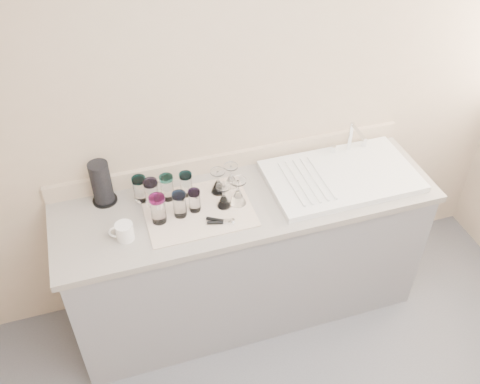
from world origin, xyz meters
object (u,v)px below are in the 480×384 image
object	(u,v)px
goblet_front_left	(224,199)
white_mug	(124,232)
tumbler_cyan	(167,187)
tumbler_purple	(186,184)
goblet_front_right	(238,195)
sink_unit	(341,176)
tumbler_extra	(140,189)
tumbler_magenta	(158,209)
paper_towel_roll	(101,183)
tumbler_blue	(180,204)
can_opener	(221,221)
tumbler_lavender	(194,200)
goblet_back_right	(231,179)
tumbler_teal	(152,192)
goblet_back_left	(218,185)

from	to	relation	value
goblet_front_left	white_mug	world-z (taller)	goblet_front_left
tumbler_cyan	white_mug	distance (m)	0.34
tumbler_purple	goblet_front_left	distance (m)	0.22
goblet_front_left	goblet_front_right	xyz separation A→B (m)	(0.08, 0.00, 0.01)
sink_unit	tumbler_extra	xyz separation A→B (m)	(-1.09, 0.15, 0.06)
tumbler_cyan	tumbler_purple	xyz separation A→B (m)	(0.10, 0.00, -0.00)
tumbler_extra	tumbler_cyan	bearing A→B (deg)	-12.38
tumbler_magenta	paper_towel_roll	bearing A→B (deg)	135.08
tumbler_purple	sink_unit	bearing A→B (deg)	-8.01
tumbler_blue	can_opener	distance (m)	0.22
tumbler_lavender	goblet_back_right	size ratio (longest dim) A/B	0.92
white_mug	goblet_front_left	bearing A→B (deg)	7.99
tumbler_cyan	tumbler_lavender	bearing A→B (deg)	-48.91
tumbler_extra	paper_towel_roll	size ratio (longest dim) A/B	0.59
tumbler_cyan	tumbler_lavender	size ratio (longest dim) A/B	1.15
tumbler_cyan	tumbler_blue	distance (m)	0.15
tumbler_extra	goblet_front_right	xyz separation A→B (m)	(0.48, -0.18, -0.02)
tumbler_blue	tumbler_extra	world-z (taller)	tumbler_extra
goblet_front_left	tumbler_blue	bearing A→B (deg)	179.57
goblet_back_right	can_opener	bearing A→B (deg)	-117.05
tumbler_extra	goblet_front_right	distance (m)	0.51
tumbler_teal	tumbler_extra	bearing A→B (deg)	137.75
tumbler_cyan	paper_towel_roll	xyz separation A→B (m)	(-0.32, 0.09, 0.04)
tumbler_teal	goblet_back_right	bearing A→B (deg)	2.11
tumbler_magenta	goblet_back_left	world-z (taller)	tumbler_magenta
tumbler_teal	tumbler_purple	size ratio (longest dim) A/B	1.10
tumbler_magenta	tumbler_blue	xyz separation A→B (m)	(0.11, 0.01, -0.01)
tumbler_purple	goblet_front_right	distance (m)	0.28
tumbler_purple	white_mug	world-z (taller)	tumbler_purple
tumbler_blue	white_mug	xyz separation A→B (m)	(-0.30, -0.08, -0.03)
tumbler_teal	tumbler_cyan	world-z (taller)	tumbler_teal
white_mug	paper_towel_roll	xyz separation A→B (m)	(-0.06, 0.31, 0.07)
goblet_front_left	can_opener	xyz separation A→B (m)	(-0.05, -0.12, -0.04)
tumbler_cyan	goblet_back_right	bearing A→B (deg)	-0.28
sink_unit	goblet_front_right	xyz separation A→B (m)	(-0.61, -0.03, 0.04)
tumbler_cyan	tumbler_magenta	bearing A→B (deg)	-116.17
goblet_back_left	can_opener	size ratio (longest dim) A/B	1.00
goblet_front_right	tumbler_cyan	bearing A→B (deg)	156.81
tumbler_magenta	goblet_back_left	xyz separation A→B (m)	(0.35, 0.13, -0.03)
can_opener	goblet_front_left	bearing A→B (deg)	66.58
tumbler_teal	tumbler_cyan	bearing A→B (deg)	11.76
tumbler_purple	goblet_front_left	xyz separation A→B (m)	(0.16, -0.15, -0.02)
sink_unit	tumbler_extra	distance (m)	1.10
tumbler_cyan	goblet_front_right	xyz separation A→B (m)	(0.34, -0.15, -0.02)
tumbler_teal	white_mug	world-z (taller)	tumbler_teal
tumbler_magenta	tumbler_purple	bearing A→B (deg)	41.62
tumbler_lavender	goblet_front_left	distance (m)	0.15
tumbler_cyan	goblet_front_right	world-z (taller)	goblet_front_right
tumbler_magenta	goblet_front_right	distance (m)	0.42
tumbler_teal	white_mug	size ratio (longest dim) A/B	1.14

